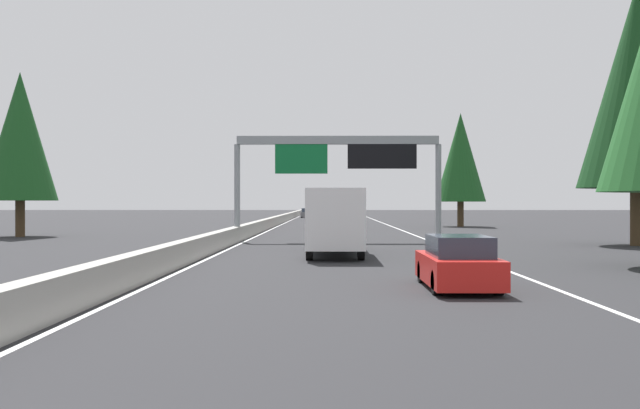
{
  "coord_description": "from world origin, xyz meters",
  "views": [
    {
      "loc": [
        -4.92,
        -5.34,
        2.37
      ],
      "look_at": [
        46.65,
        -4.68,
        2.23
      ],
      "focal_mm": 39.99,
      "sensor_mm": 36.0,
      "label": 1
    }
  ],
  "objects_px": {
    "pickup_distant_b": "(330,218)",
    "conifer_left_near": "(20,136)",
    "sign_gantry_overhead": "(340,158)",
    "sedan_near_center": "(307,213)",
    "conifer_right_mid": "(461,158)",
    "box_truck_far_right": "(335,219)",
    "sedan_mid_left": "(458,264)",
    "conifer_right_near": "(637,85)"
  },
  "relations": [
    {
      "from": "sign_gantry_overhead",
      "to": "sedan_near_center",
      "type": "xyz_separation_m",
      "value": [
        68.25,
        4.22,
        -4.44
      ]
    },
    {
      "from": "pickup_distant_b",
      "to": "sign_gantry_overhead",
      "type": "bearing_deg",
      "value": -178.43
    },
    {
      "from": "conifer_right_mid",
      "to": "sedan_near_center",
      "type": "bearing_deg",
      "value": 21.54
    },
    {
      "from": "sedan_near_center",
      "to": "conifer_right_mid",
      "type": "relative_size",
      "value": 0.39
    },
    {
      "from": "box_truck_far_right",
      "to": "pickup_distant_b",
      "type": "bearing_deg",
      "value": 0.27
    },
    {
      "from": "pickup_distant_b",
      "to": "sedan_near_center",
      "type": "height_order",
      "value": "pickup_distant_b"
    },
    {
      "from": "sedan_near_center",
      "to": "conifer_right_near",
      "type": "height_order",
      "value": "conifer_right_near"
    },
    {
      "from": "conifer_right_mid",
      "to": "pickup_distant_b",
      "type": "bearing_deg",
      "value": 109.71
    },
    {
      "from": "sign_gantry_overhead",
      "to": "conifer_right_near",
      "type": "height_order",
      "value": "conifer_right_near"
    },
    {
      "from": "sign_gantry_overhead",
      "to": "box_truck_far_right",
      "type": "relative_size",
      "value": 1.49
    },
    {
      "from": "sedan_mid_left",
      "to": "sedan_near_center",
      "type": "bearing_deg",
      "value": 4.39
    },
    {
      "from": "sedan_mid_left",
      "to": "conifer_right_near",
      "type": "xyz_separation_m",
      "value": [
        19.66,
        -13.36,
        8.11
      ]
    },
    {
      "from": "sign_gantry_overhead",
      "to": "sedan_mid_left",
      "type": "relative_size",
      "value": 2.88
    },
    {
      "from": "sedan_mid_left",
      "to": "conifer_left_near",
      "type": "relative_size",
      "value": 0.39
    },
    {
      "from": "sign_gantry_overhead",
      "to": "pickup_distant_b",
      "type": "distance_m",
      "value": 22.38
    },
    {
      "from": "conifer_right_mid",
      "to": "conifer_left_near",
      "type": "distance_m",
      "value": 40.31
    },
    {
      "from": "conifer_left_near",
      "to": "conifer_right_mid",
      "type": "bearing_deg",
      "value": -58.27
    },
    {
      "from": "box_truck_far_right",
      "to": "conifer_right_mid",
      "type": "bearing_deg",
      "value": -18.34
    },
    {
      "from": "pickup_distant_b",
      "to": "conifer_right_mid",
      "type": "bearing_deg",
      "value": -70.29
    },
    {
      "from": "conifer_right_mid",
      "to": "sedan_mid_left",
      "type": "bearing_deg",
      "value": 169.48
    },
    {
      "from": "sign_gantry_overhead",
      "to": "sedan_near_center",
      "type": "bearing_deg",
      "value": 3.54
    },
    {
      "from": "pickup_distant_b",
      "to": "conifer_right_near",
      "type": "bearing_deg",
      "value": -147.35
    },
    {
      "from": "conifer_right_near",
      "to": "sedan_mid_left",
      "type": "bearing_deg",
      "value": 145.81
    },
    {
      "from": "conifer_right_near",
      "to": "conifer_right_mid",
      "type": "height_order",
      "value": "conifer_right_near"
    },
    {
      "from": "sedan_near_center",
      "to": "box_truck_far_right",
      "type": "bearing_deg",
      "value": -177.29
    },
    {
      "from": "sedan_mid_left",
      "to": "conifer_left_near",
      "type": "distance_m",
      "value": 38.95
    },
    {
      "from": "box_truck_far_right",
      "to": "conifer_left_near",
      "type": "distance_m",
      "value": 28.02
    },
    {
      "from": "pickup_distant_b",
      "to": "conifer_right_mid",
      "type": "height_order",
      "value": "conifer_right_mid"
    },
    {
      "from": "sedan_mid_left",
      "to": "conifer_right_mid",
      "type": "xyz_separation_m",
      "value": [
        50.48,
        -9.38,
        6.1
      ]
    },
    {
      "from": "pickup_distant_b",
      "to": "conifer_left_near",
      "type": "xyz_separation_m",
      "value": [
        -16.6,
        21.46,
        6.02
      ]
    },
    {
      "from": "box_truck_far_right",
      "to": "conifer_right_near",
      "type": "bearing_deg",
      "value": -66.06
    },
    {
      "from": "conifer_left_near",
      "to": "sign_gantry_overhead",
      "type": "bearing_deg",
      "value": -103.69
    },
    {
      "from": "box_truck_far_right",
      "to": "conifer_left_near",
      "type": "bearing_deg",
      "value": 51.78
    },
    {
      "from": "sedan_mid_left",
      "to": "sign_gantry_overhead",
      "type": "bearing_deg",
      "value": 6.8
    },
    {
      "from": "box_truck_far_right",
      "to": "sedan_mid_left",
      "type": "bearing_deg",
      "value": -164.97
    },
    {
      "from": "sign_gantry_overhead",
      "to": "pickup_distant_b",
      "type": "relative_size",
      "value": 2.26
    },
    {
      "from": "conifer_right_near",
      "to": "conifer_left_near",
      "type": "relative_size",
      "value": 1.27
    },
    {
      "from": "pickup_distant_b",
      "to": "sedan_near_center",
      "type": "distance_m",
      "value": 46.41
    },
    {
      "from": "conifer_right_mid",
      "to": "conifer_left_near",
      "type": "xyz_separation_m",
      "value": [
        -21.2,
        34.28,
        0.15
      ]
    },
    {
      "from": "box_truck_far_right",
      "to": "sedan_near_center",
      "type": "relative_size",
      "value": 1.93
    },
    {
      "from": "pickup_distant_b",
      "to": "conifer_right_near",
      "type": "xyz_separation_m",
      "value": [
        -26.23,
        -16.81,
        7.88
      ]
    },
    {
      "from": "sedan_mid_left",
      "to": "sedan_near_center",
      "type": "relative_size",
      "value": 1.0
    }
  ]
}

